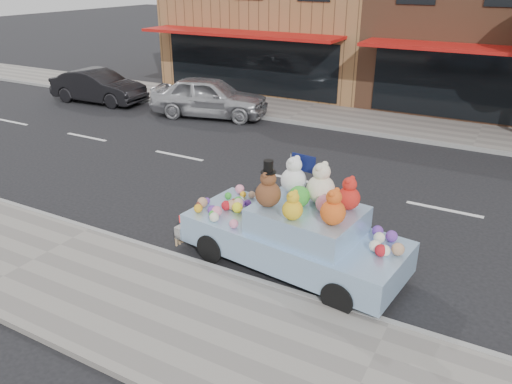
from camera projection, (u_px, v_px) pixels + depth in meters
The scene contains 9 objects.
ground at pixel (444, 210), 12.13m from camera, with size 120.00×120.00×0.00m, color black.
far_sidewalk at pixel (478, 136), 17.31m from camera, with size 60.00×3.00×0.12m, color gray.
near_kerb at pixel (389, 324), 8.10m from camera, with size 60.00×0.12×0.13m, color gray.
far_kerb at pixel (472, 149), 16.11m from camera, with size 60.00×0.12×0.13m, color gray.
storefront_left at pixel (288, 8), 24.65m from camera, with size 10.00×9.80×7.30m.
storefront_mid at pixel (511, 16), 20.24m from camera, with size 10.00×9.80×7.30m.
car_silver at pixel (209, 97), 19.60m from camera, with size 1.85×4.61×1.57m, color #B4B5B9.
car_dark at pixel (98, 86), 21.74m from camera, with size 1.50×4.30×1.42m, color black.
art_car at pixel (295, 231), 9.50m from camera, with size 4.66×2.26×2.24m.
Camera 1 is at (1.25, -11.77, 5.32)m, focal length 35.00 mm.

